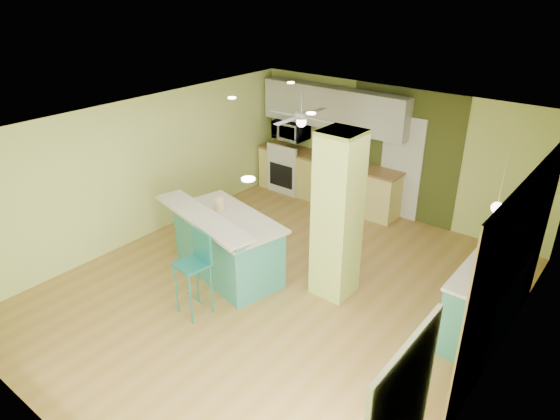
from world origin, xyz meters
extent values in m
cube|color=#A67C3A|center=(0.00, 0.00, -0.01)|extent=(6.00, 7.00, 0.01)
cube|color=white|center=(0.00, 0.00, 2.50)|extent=(6.00, 7.00, 0.01)
cube|color=#CFE178|center=(0.00, 3.50, 1.25)|extent=(6.00, 0.01, 2.50)
cube|color=#CFE178|center=(0.00, -3.50, 1.25)|extent=(6.00, 0.01, 2.50)
cube|color=#CFE178|center=(-3.00, 0.00, 1.25)|extent=(0.01, 7.00, 2.50)
cube|color=#CFE178|center=(3.00, 0.00, 1.25)|extent=(0.01, 7.00, 2.50)
cube|color=#987757|center=(2.99, 0.60, 1.25)|extent=(0.02, 3.40, 2.50)
cube|color=#454D1F|center=(0.20, 3.49, 1.25)|extent=(2.20, 0.02, 2.50)
cube|color=silver|center=(0.20, 3.46, 1.00)|extent=(0.82, 0.05, 2.00)
cube|color=#BDD663|center=(0.65, 0.50, 1.25)|extent=(0.55, 0.55, 2.50)
cube|color=#E7D979|center=(-1.30, 3.20, 0.45)|extent=(3.20, 0.60, 0.90)
cube|color=olive|center=(-1.30, 3.20, 0.92)|extent=(3.25, 0.63, 0.04)
cube|color=white|center=(-2.25, 3.20, 0.45)|extent=(0.76, 0.64, 0.90)
cube|color=black|center=(-2.25, 2.87, 0.42)|extent=(0.59, 0.02, 0.50)
cube|color=white|center=(-2.25, 2.90, 0.99)|extent=(0.76, 0.06, 0.18)
cube|color=silver|center=(-1.30, 3.32, 1.95)|extent=(3.20, 0.34, 0.80)
imported|color=white|center=(-2.25, 3.20, 1.35)|extent=(0.70, 0.48, 0.39)
cylinder|color=silver|center=(-1.10, 2.00, 2.30)|extent=(0.03, 0.03, 0.40)
cylinder|color=silver|center=(-1.10, 2.00, 2.10)|extent=(0.24, 0.24, 0.10)
sphere|color=white|center=(-1.10, 2.00, 1.98)|extent=(0.18, 0.18, 0.18)
cylinder|color=silver|center=(2.65, 0.75, 2.19)|extent=(0.01, 0.01, 0.62)
sphere|color=white|center=(2.65, 0.75, 1.88)|extent=(0.14, 0.14, 0.14)
cube|color=brown|center=(2.96, 0.80, 1.55)|extent=(0.03, 0.90, 0.70)
cube|color=teal|center=(-0.93, -0.13, 0.47)|extent=(1.94, 1.27, 0.94)
cube|color=beige|center=(-0.93, -0.13, 0.97)|extent=(2.06, 1.39, 0.05)
cube|color=teal|center=(-1.02, -0.54, 1.06)|extent=(2.00, 0.60, 0.14)
cube|color=beige|center=(-1.02, -0.54, 1.13)|extent=(2.19, 0.91, 0.04)
cylinder|color=teal|center=(-0.77, -1.32, 0.39)|extent=(0.03, 0.03, 0.78)
cylinder|color=teal|center=(-0.43, -1.36, 0.39)|extent=(0.03, 0.03, 0.78)
cylinder|color=teal|center=(-0.73, -0.98, 0.39)|extent=(0.03, 0.03, 0.78)
cylinder|color=teal|center=(-0.39, -1.02, 0.39)|extent=(0.03, 0.03, 0.78)
cube|color=teal|center=(-0.58, -1.17, 0.79)|extent=(0.46, 0.46, 0.03)
cube|color=teal|center=(-0.56, -0.99, 1.02)|extent=(0.41, 0.09, 0.43)
cube|color=teal|center=(2.70, 0.86, 0.48)|extent=(0.62, 1.49, 0.96)
cube|color=white|center=(2.70, 0.86, 0.98)|extent=(0.66, 1.55, 0.04)
imported|color=#362316|center=(-0.83, 3.16, 0.97)|extent=(0.31, 0.31, 0.07)
cylinder|color=gold|center=(-1.19, 0.00, 1.09)|extent=(0.15, 0.15, 0.18)
camera|label=1|loc=(3.94, -4.93, 4.36)|focal=32.00mm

